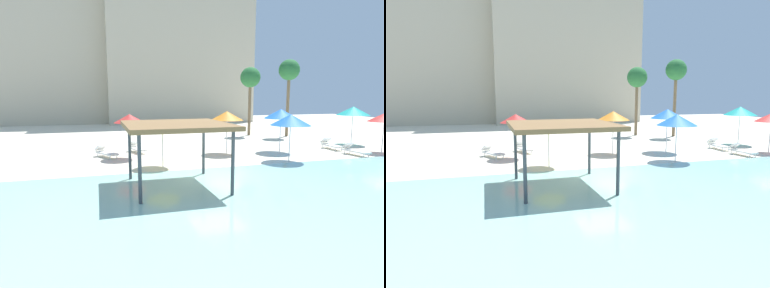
# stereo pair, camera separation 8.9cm
# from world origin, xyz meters

# --- Properties ---
(ground_plane) EXTENTS (80.00, 80.00, 0.00)m
(ground_plane) POSITION_xyz_m (0.00, 0.00, 0.00)
(ground_plane) COLOR beige
(lagoon_water) EXTENTS (44.00, 13.50, 0.04)m
(lagoon_water) POSITION_xyz_m (0.00, -5.25, 0.02)
(lagoon_water) COLOR #99D1C6
(lagoon_water) RESTS_ON ground
(shade_pavilion) EXTENTS (4.27, 4.27, 2.75)m
(shade_pavilion) POSITION_xyz_m (-2.37, -1.35, 2.58)
(shade_pavilion) COLOR #42474C
(shade_pavilion) RESTS_ON ground
(beach_umbrella_red_0) EXTENTS (1.92, 1.92, 2.73)m
(beach_umbrella_red_0) POSITION_xyz_m (-3.62, 5.74, 2.46)
(beach_umbrella_red_0) COLOR silver
(beach_umbrella_red_0) RESTS_ON ground
(beach_umbrella_blue_1) EXTENTS (2.32, 2.32, 2.93)m
(beach_umbrella_blue_1) POSITION_xyz_m (6.50, 5.05, 2.61)
(beach_umbrella_blue_1) COLOR silver
(beach_umbrella_blue_1) RESTS_ON ground
(beach_umbrella_blue_2) EXTENTS (2.36, 2.36, 2.78)m
(beach_umbrella_blue_2) POSITION_xyz_m (5.34, 2.11, 2.45)
(beach_umbrella_blue_2) COLOR silver
(beach_umbrella_blue_2) RESTS_ON ground
(beach_umbrella_yellow_4) EXTENTS (1.93, 1.93, 2.50)m
(beach_umbrella_yellow_4) POSITION_xyz_m (-2.16, 2.69, 2.23)
(beach_umbrella_yellow_4) COLOR silver
(beach_umbrella_yellow_4) RESTS_ON ground
(beach_umbrella_teal_5) EXTENTS (2.46, 2.46, 2.97)m
(beach_umbrella_teal_5) POSITION_xyz_m (13.81, 6.46, 2.63)
(beach_umbrella_teal_5) COLOR silver
(beach_umbrella_teal_5) RESTS_ON ground
(beach_umbrella_orange_6) EXTENTS (2.15, 2.15, 2.82)m
(beach_umbrella_orange_6) POSITION_xyz_m (2.73, 5.51, 2.53)
(beach_umbrella_orange_6) COLOR silver
(beach_umbrella_orange_6) RESTS_ON ground
(lounge_chair_0) EXTENTS (1.45, 1.95, 0.74)m
(lounge_chair_0) POSITION_xyz_m (-5.10, 6.39, 0.33)
(lounge_chair_0) COLOR white
(lounge_chair_0) RESTS_ON ground
(lounge_chair_1) EXTENTS (0.78, 1.94, 0.74)m
(lounge_chair_1) POSITION_xyz_m (10.53, 2.58, 0.33)
(lounge_chair_1) COLOR white
(lounge_chair_1) RESTS_ON ground
(lounge_chair_2) EXTENTS (1.08, 1.99, 0.74)m
(lounge_chair_2) POSITION_xyz_m (-3.03, 7.59, 0.33)
(lounge_chair_2) COLOR white
(lounge_chair_2) RESTS_ON ground
(lounge_chair_3) EXTENTS (0.68, 1.92, 0.74)m
(lounge_chair_3) POSITION_xyz_m (10.66, 5.01, 0.33)
(lounge_chair_3) COLOR white
(lounge_chair_3) RESTS_ON ground
(palm_tree_0) EXTENTS (1.90, 1.90, 6.46)m
(palm_tree_0) POSITION_xyz_m (8.53, 13.88, 5.35)
(palm_tree_0) COLOR brown
(palm_tree_0) RESTS_ON ground
(palm_tree_1) EXTENTS (1.90, 1.90, 7.09)m
(palm_tree_1) POSITION_xyz_m (11.60, 12.19, 5.94)
(palm_tree_1) COLOR brown
(palm_tree_1) RESTS_ON ground
(hotel_block_0) EXTENTS (19.37, 9.17, 21.82)m
(hotel_block_0) POSITION_xyz_m (-9.62, 34.50, 10.91)
(hotel_block_0) COLOR beige
(hotel_block_0) RESTS_ON ground
(hotel_block_1) EXTENTS (19.87, 11.83, 21.29)m
(hotel_block_1) POSITION_xyz_m (5.87, 33.25, 10.65)
(hotel_block_1) COLOR beige
(hotel_block_1) RESTS_ON ground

